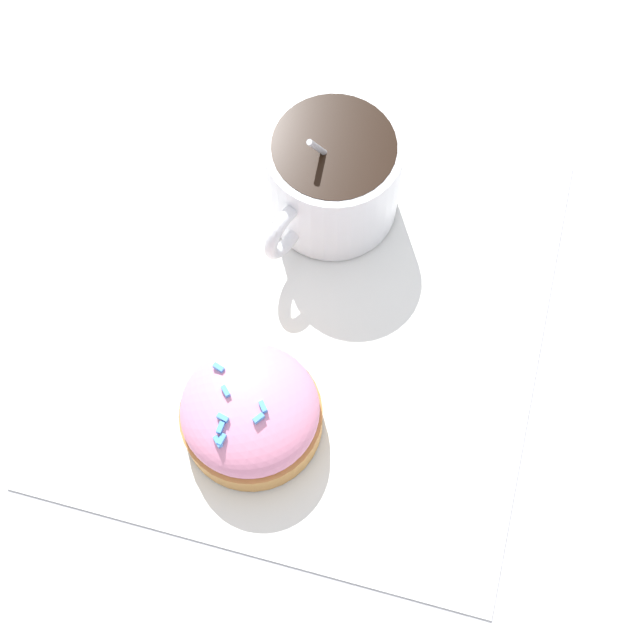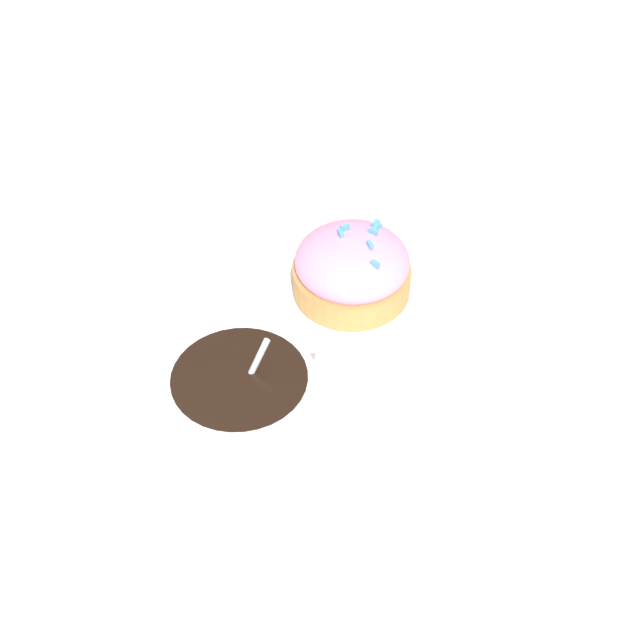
% 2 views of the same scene
% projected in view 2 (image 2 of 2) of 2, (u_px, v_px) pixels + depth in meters
% --- Properties ---
extents(ground_plane, '(3.00, 3.00, 0.00)m').
position_uv_depth(ground_plane, '(288.00, 361.00, 0.65)').
color(ground_plane, '#B2B2B7').
extents(paper_napkin, '(0.36, 0.34, 0.00)m').
position_uv_depth(paper_napkin, '(288.00, 360.00, 0.64)').
color(paper_napkin, white).
rests_on(paper_napkin, ground_plane).
extents(coffee_cup, '(0.12, 0.09, 0.10)m').
position_uv_depth(coffee_cup, '(244.00, 412.00, 0.56)').
color(coffee_cup, white).
rests_on(coffee_cup, paper_napkin).
extents(frosted_pastry, '(0.09, 0.09, 0.05)m').
position_uv_depth(frosted_pastry, '(352.00, 268.00, 0.68)').
color(frosted_pastry, '#C18442').
rests_on(frosted_pastry, paper_napkin).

